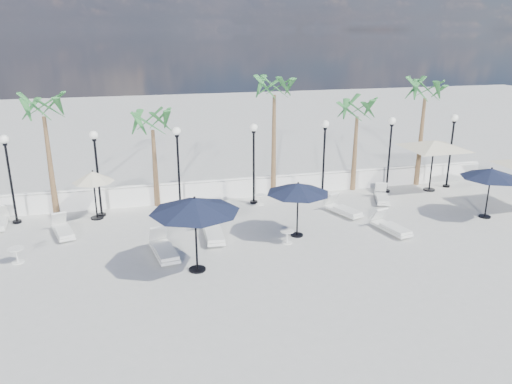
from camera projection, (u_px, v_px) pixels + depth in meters
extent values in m
plane|color=#AFAFA9|center=(297.00, 261.00, 17.92)|extent=(100.00, 100.00, 0.00)
cube|color=white|center=(249.00, 188.00, 24.69)|extent=(26.00, 0.30, 0.90)
cube|color=white|center=(249.00, 178.00, 24.53)|extent=(26.00, 0.12, 0.08)
cylinder|color=black|center=(17.00, 222.00, 21.44)|extent=(0.36, 0.36, 0.10)
cylinder|color=black|center=(11.00, 184.00, 20.91)|extent=(0.10, 0.10, 3.50)
cylinder|color=black|center=(5.00, 144.00, 20.39)|extent=(0.18, 0.18, 0.10)
sphere|color=white|center=(4.00, 139.00, 20.32)|extent=(0.36, 0.36, 0.36)
cylinder|color=black|center=(102.00, 215.00, 22.26)|extent=(0.36, 0.36, 0.10)
cylinder|color=black|center=(98.00, 178.00, 21.73)|extent=(0.10, 0.10, 3.50)
cylinder|color=black|center=(94.00, 140.00, 21.21)|extent=(0.18, 0.18, 0.10)
sphere|color=white|center=(94.00, 135.00, 21.14)|extent=(0.36, 0.36, 0.36)
cylinder|color=black|center=(181.00, 208.00, 23.08)|extent=(0.36, 0.36, 0.10)
cylinder|color=black|center=(179.00, 173.00, 22.55)|extent=(0.10, 0.10, 3.50)
cylinder|color=black|center=(177.00, 136.00, 22.02)|extent=(0.18, 0.18, 0.10)
sphere|color=white|center=(177.00, 131.00, 21.96)|extent=(0.36, 0.36, 0.36)
cylinder|color=black|center=(254.00, 202.00, 23.90)|extent=(0.36, 0.36, 0.10)
cylinder|color=black|center=(254.00, 168.00, 23.37)|extent=(0.10, 0.10, 3.50)
cylinder|color=black|center=(254.00, 132.00, 22.84)|extent=(0.18, 0.18, 0.10)
sphere|color=white|center=(254.00, 127.00, 22.78)|extent=(0.36, 0.36, 0.36)
cylinder|color=black|center=(322.00, 196.00, 24.71)|extent=(0.36, 0.36, 0.10)
cylinder|color=black|center=(324.00, 163.00, 24.19)|extent=(0.10, 0.10, 3.50)
cylinder|color=black|center=(325.00, 128.00, 23.66)|extent=(0.18, 0.18, 0.10)
sphere|color=white|center=(325.00, 124.00, 23.60)|extent=(0.36, 0.36, 0.36)
cylinder|color=black|center=(386.00, 191.00, 25.53)|extent=(0.36, 0.36, 0.10)
cylinder|color=black|center=(389.00, 159.00, 25.01)|extent=(0.10, 0.10, 3.50)
cylinder|color=black|center=(392.00, 125.00, 24.48)|extent=(0.18, 0.18, 0.10)
sphere|color=white|center=(392.00, 121.00, 24.41)|extent=(0.36, 0.36, 0.36)
cylinder|color=black|center=(446.00, 186.00, 26.35)|extent=(0.36, 0.36, 0.10)
cylinder|color=black|center=(450.00, 155.00, 25.82)|extent=(0.10, 0.10, 3.50)
cylinder|color=black|center=(454.00, 122.00, 25.30)|extent=(0.18, 0.18, 0.10)
sphere|color=white|center=(455.00, 118.00, 25.23)|extent=(0.36, 0.36, 0.36)
cone|color=brown|center=(50.00, 166.00, 21.86)|extent=(0.28, 0.28, 4.40)
cone|color=brown|center=(155.00, 169.00, 23.04)|extent=(0.28, 0.28, 3.60)
cone|color=brown|center=(274.00, 147.00, 24.15)|extent=(0.28, 0.28, 5.00)
cone|color=brown|center=(355.00, 154.00, 25.35)|extent=(0.28, 0.28, 3.80)
cone|color=brown|center=(420.00, 142.00, 26.09)|extent=(0.28, 0.28, 4.60)
cube|color=silver|center=(0.00, 210.00, 21.52)|extent=(0.60, 0.47, 0.56)
cube|color=silver|center=(63.00, 232.00, 20.09)|extent=(1.11, 1.95, 0.10)
cube|color=silver|center=(64.00, 231.00, 19.85)|extent=(0.91, 1.36, 0.10)
cube|color=silver|center=(59.00, 218.00, 20.59)|extent=(0.68, 0.58, 0.58)
cube|color=silver|center=(214.00, 234.00, 19.79)|extent=(0.82, 2.14, 0.11)
cube|color=silver|center=(214.00, 234.00, 19.49)|extent=(0.73, 1.45, 0.11)
cube|color=silver|center=(211.00, 217.00, 20.46)|extent=(0.68, 0.53, 0.66)
cube|color=silver|center=(164.00, 252.00, 18.25)|extent=(1.02, 2.19, 0.11)
cube|color=silver|center=(166.00, 252.00, 17.96)|extent=(0.87, 1.51, 0.11)
cube|color=silver|center=(158.00, 233.00, 18.86)|extent=(0.73, 0.59, 0.66)
cube|color=silver|center=(391.00, 229.00, 20.42)|extent=(1.03, 2.00, 0.10)
cube|color=silver|center=(396.00, 228.00, 20.17)|extent=(0.86, 1.38, 0.10)
cube|color=silver|center=(379.00, 214.00, 20.96)|extent=(0.68, 0.57, 0.60)
cube|color=silver|center=(382.00, 199.00, 24.08)|extent=(1.22, 1.88, 0.10)
cube|color=silver|center=(383.00, 198.00, 23.82)|extent=(0.97, 1.33, 0.10)
cube|color=silver|center=(381.00, 187.00, 24.65)|extent=(0.68, 0.60, 0.56)
cube|color=silver|center=(343.00, 211.00, 22.40)|extent=(1.27, 2.01, 0.10)
cube|color=silver|center=(348.00, 210.00, 22.16)|extent=(1.01, 1.42, 0.10)
cube|color=silver|center=(332.00, 198.00, 22.89)|extent=(0.72, 0.63, 0.60)
cylinder|color=silver|center=(18.00, 262.00, 17.80)|extent=(0.44, 0.44, 0.03)
cylinder|color=silver|center=(17.00, 256.00, 17.72)|extent=(0.07, 0.07, 0.52)
cylinder|color=silver|center=(16.00, 249.00, 17.64)|extent=(0.57, 0.57, 0.03)
cylinder|color=silver|center=(287.00, 243.00, 19.41)|extent=(0.41, 0.41, 0.03)
cylinder|color=silver|center=(287.00, 237.00, 19.34)|extent=(0.06, 0.06, 0.49)
cylinder|color=silver|center=(287.00, 231.00, 19.26)|extent=(0.53, 0.53, 0.03)
cylinder|color=silver|center=(260.00, 204.00, 23.68)|extent=(0.39, 0.39, 0.03)
cylinder|color=silver|center=(260.00, 200.00, 23.61)|extent=(0.06, 0.06, 0.46)
cylinder|color=silver|center=(260.00, 195.00, 23.54)|extent=(0.50, 0.50, 0.03)
cylinder|color=black|center=(197.00, 269.00, 17.21)|extent=(0.59, 0.59, 0.06)
cylinder|color=black|center=(196.00, 236.00, 16.82)|extent=(0.07, 0.07, 2.58)
cone|color=black|center=(195.00, 205.00, 16.48)|extent=(3.05, 3.05, 0.47)
sphere|color=black|center=(194.00, 198.00, 16.40)|extent=(0.08, 0.08, 0.08)
cylinder|color=black|center=(297.00, 235.00, 20.11)|extent=(0.51, 0.51, 0.05)
cylinder|color=black|center=(298.00, 210.00, 19.79)|extent=(0.06, 0.06, 2.17)
cone|color=black|center=(298.00, 188.00, 19.50)|extent=(2.53, 2.53, 0.41)
sphere|color=black|center=(298.00, 183.00, 19.43)|extent=(0.07, 0.07, 0.07)
cylinder|color=black|center=(485.00, 217.00, 22.10)|extent=(0.51, 0.51, 0.05)
cylinder|color=black|center=(488.00, 194.00, 21.77)|extent=(0.06, 0.06, 2.19)
cone|color=black|center=(491.00, 173.00, 21.48)|extent=(2.55, 2.55, 0.41)
sphere|color=black|center=(492.00, 168.00, 21.41)|extent=(0.07, 0.07, 0.07)
cylinder|color=black|center=(429.00, 190.00, 25.80)|extent=(0.59, 0.59, 0.07)
cylinder|color=black|center=(432.00, 166.00, 25.40)|extent=(0.08, 0.08, 2.59)
pyramid|color=beige|center=(435.00, 141.00, 24.99)|extent=(5.74, 5.74, 0.39)
cylinder|color=black|center=(97.00, 218.00, 21.95)|extent=(0.56, 0.56, 0.06)
cylinder|color=black|center=(95.00, 196.00, 21.63)|extent=(0.07, 0.07, 2.09)
cone|color=beige|center=(93.00, 177.00, 21.36)|extent=(1.80, 1.80, 0.45)
sphere|color=black|center=(92.00, 171.00, 21.28)|extent=(0.08, 0.08, 0.08)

